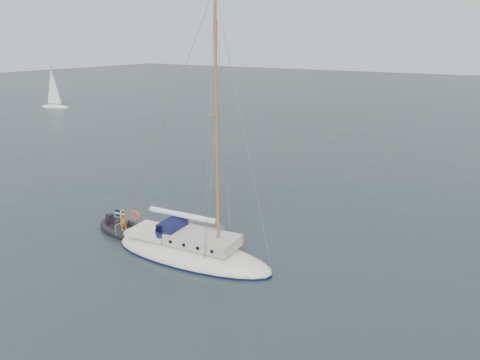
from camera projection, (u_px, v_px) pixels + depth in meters
The scene contains 5 objects.
ground at pixel (272, 254), 26.12m from camera, with size 300.00×300.00×0.00m, color black.
sailboat at pixel (191, 240), 25.34m from camera, with size 10.08×3.02×14.36m.
dinghy at pixel (206, 226), 29.55m from camera, with size 2.83×1.28×0.41m.
rib at pixel (122, 228), 29.02m from camera, with size 4.23×1.92×1.55m.
distant_yacht_a at pixel (53, 89), 80.54m from camera, with size 5.58×2.98×7.40m.
Camera 1 is at (11.33, -20.98, 11.57)m, focal length 35.00 mm.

